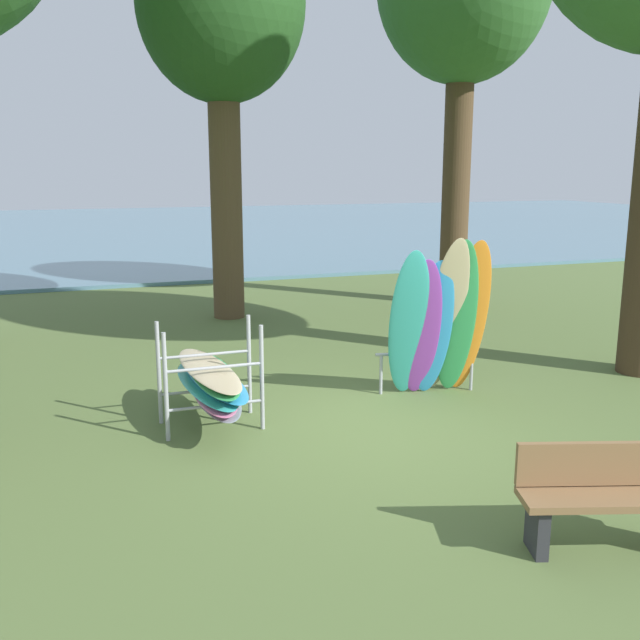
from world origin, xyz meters
TOP-DOWN VIEW (x-y plane):
  - ground_plane at (0.00, 0.00)m, footprint 80.00×80.00m
  - lake_water at (0.00, 29.28)m, footprint 80.00×36.00m
  - tree_mid_behind at (-0.16, 6.87)m, footprint 3.20×3.20m
  - leaning_board_pile at (1.29, 0.75)m, footprint 1.50×0.99m
  - board_storage_rack at (-1.73, 0.72)m, footprint 1.15×2.13m
  - park_bench at (0.69, -3.09)m, footprint 1.46×0.82m

SIDE VIEW (x-z plane):
  - ground_plane at x=0.00m, z-range 0.00..0.00m
  - lake_water at x=0.00m, z-range 0.00..0.10m
  - park_bench at x=0.69m, z-range 0.03..0.88m
  - board_storage_rack at x=-1.73m, z-range -0.07..1.18m
  - leaning_board_pile at x=1.29m, z-range -0.07..2.12m
  - tree_mid_behind at x=-0.16m, z-range 1.93..9.81m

